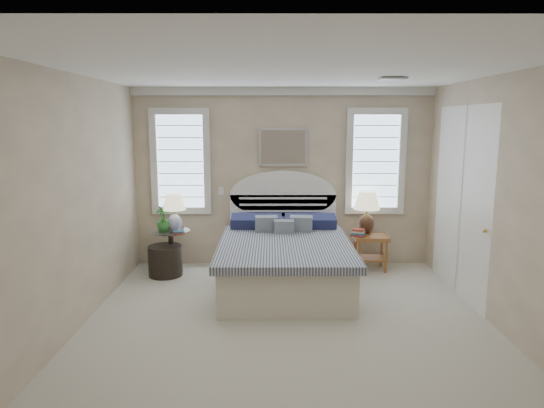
{
  "coord_description": "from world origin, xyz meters",
  "views": [
    {
      "loc": [
        -0.19,
        -4.85,
        2.21
      ],
      "look_at": [
        -0.17,
        1.0,
        1.2
      ],
      "focal_mm": 32.0,
      "sensor_mm": 36.0,
      "label": 1
    }
  ],
  "objects_px": {
    "nightstand_right": "(370,245)",
    "lamp_left": "(174,209)",
    "lamp_right": "(367,208)",
    "bed": "(285,258)",
    "floor_pot": "(165,261)",
    "side_table_left": "(171,247)"
  },
  "relations": [
    {
      "from": "nightstand_right",
      "to": "lamp_left",
      "type": "relative_size",
      "value": 0.97
    },
    {
      "from": "lamp_right",
      "to": "lamp_left",
      "type": "bearing_deg",
      "value": -174.56
    },
    {
      "from": "lamp_left",
      "to": "lamp_right",
      "type": "distance_m",
      "value": 2.84
    },
    {
      "from": "nightstand_right",
      "to": "lamp_left",
      "type": "xyz_separation_m",
      "value": [
        -2.88,
        -0.14,
        0.58
      ]
    },
    {
      "from": "bed",
      "to": "lamp_right",
      "type": "relative_size",
      "value": 3.52
    },
    {
      "from": "bed",
      "to": "floor_pot",
      "type": "relative_size",
      "value": 4.71
    },
    {
      "from": "side_table_left",
      "to": "lamp_right",
      "type": "bearing_deg",
      "value": 4.5
    },
    {
      "from": "bed",
      "to": "nightstand_right",
      "type": "distance_m",
      "value": 1.47
    },
    {
      "from": "side_table_left",
      "to": "floor_pot",
      "type": "distance_m",
      "value": 0.24
    },
    {
      "from": "bed",
      "to": "floor_pot",
      "type": "distance_m",
      "value": 1.77
    },
    {
      "from": "lamp_left",
      "to": "nightstand_right",
      "type": "bearing_deg",
      "value": 2.81
    },
    {
      "from": "nightstand_right",
      "to": "floor_pot",
      "type": "height_order",
      "value": "nightstand_right"
    },
    {
      "from": "nightstand_right",
      "to": "lamp_right",
      "type": "distance_m",
      "value": 0.56
    },
    {
      "from": "side_table_left",
      "to": "lamp_left",
      "type": "height_order",
      "value": "lamp_left"
    },
    {
      "from": "bed",
      "to": "lamp_left",
      "type": "xyz_separation_m",
      "value": [
        -1.58,
        0.55,
        0.58
      ]
    },
    {
      "from": "nightstand_right",
      "to": "side_table_left",
      "type": "bearing_deg",
      "value": -178.06
    },
    {
      "from": "bed",
      "to": "lamp_right",
      "type": "xyz_separation_m",
      "value": [
        1.25,
        0.82,
        0.54
      ]
    },
    {
      "from": "side_table_left",
      "to": "nightstand_right",
      "type": "bearing_deg",
      "value": 1.94
    },
    {
      "from": "floor_pot",
      "to": "nightstand_right",
      "type": "bearing_deg",
      "value": 5.0
    },
    {
      "from": "lamp_left",
      "to": "lamp_right",
      "type": "xyz_separation_m",
      "value": [
        2.83,
        0.27,
        -0.04
      ]
    },
    {
      "from": "side_table_left",
      "to": "lamp_right",
      "type": "relative_size",
      "value": 0.97
    },
    {
      "from": "floor_pot",
      "to": "lamp_left",
      "type": "bearing_deg",
      "value": 43.06
    }
  ]
}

